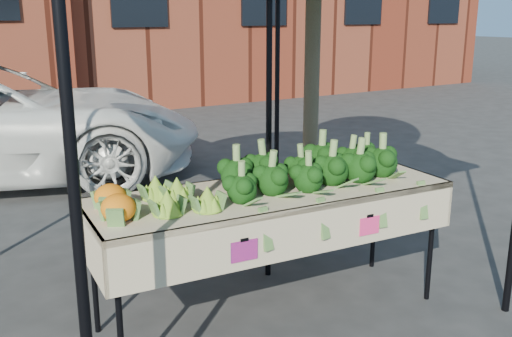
% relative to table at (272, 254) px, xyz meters
% --- Properties ---
extents(ground, '(90.00, 90.00, 0.00)m').
position_rel_table_xyz_m(ground, '(-0.06, 0.15, -0.45)').
color(ground, '#262628').
extents(table, '(2.46, 0.99, 0.90)m').
position_rel_table_xyz_m(table, '(0.00, 0.00, 0.00)').
color(table, beige).
rests_on(table, ground).
extents(canopy, '(3.16, 3.16, 2.74)m').
position_rel_table_xyz_m(canopy, '(-0.02, 0.63, 0.92)').
color(canopy, black).
rests_on(canopy, ground).
extents(broccoli_heap, '(1.48, 0.58, 0.27)m').
position_rel_table_xyz_m(broccoli_heap, '(0.32, 0.03, 0.58)').
color(broccoli_heap, black).
rests_on(broccoli_heap, table).
extents(romanesco_cluster, '(0.44, 0.58, 0.21)m').
position_rel_table_xyz_m(romanesco_cluster, '(-0.67, 0.04, 0.55)').
color(romanesco_cluster, '#89AC36').
rests_on(romanesco_cluster, table).
extents(cauliflower_pair, '(0.24, 0.44, 0.19)m').
position_rel_table_xyz_m(cauliflower_pair, '(-1.04, 0.07, 0.54)').
color(cauliflower_pair, orange).
rests_on(cauliflower_pair, table).
extents(street_tree, '(1.92, 1.92, 3.79)m').
position_rel_table_xyz_m(street_tree, '(0.99, 0.91, 1.44)').
color(street_tree, '#1E4C14').
rests_on(street_tree, ground).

